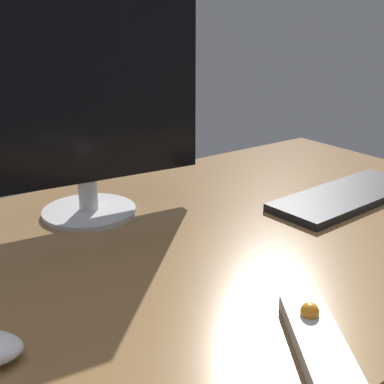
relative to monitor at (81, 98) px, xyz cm
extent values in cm
cube|color=olive|center=(12.35, -22.62, -24.28)|extent=(140.00, 84.00, 2.00)
cylinder|color=silver|center=(0.00, 0.00, -22.76)|extent=(18.69, 18.69, 1.04)
cylinder|color=silver|center=(0.00, 0.00, -19.23)|extent=(3.82, 3.82, 6.02)
cube|color=black|center=(0.00, 0.00, 2.33)|extent=(48.02, 7.42, 37.10)
cube|color=black|center=(48.45, -25.13, -22.43)|extent=(38.20, 15.68, 1.69)
cube|color=#B7B7BC|center=(3.91, -56.25, -22.23)|extent=(14.93, 18.60, 2.10)
sphere|color=orange|center=(6.16, -52.82, -20.75)|extent=(2.44, 2.44, 2.44)
camera|label=1|loc=(-39.43, -90.25, 16.25)|focal=48.27mm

